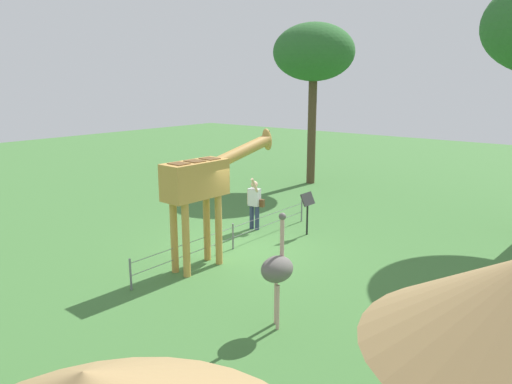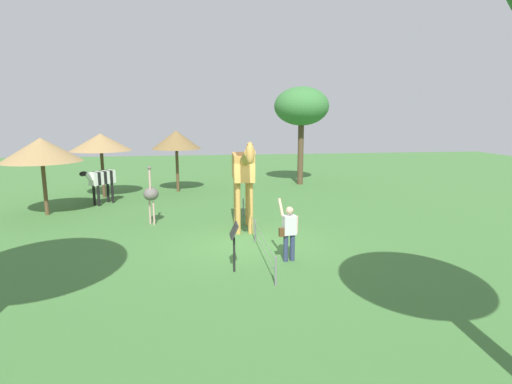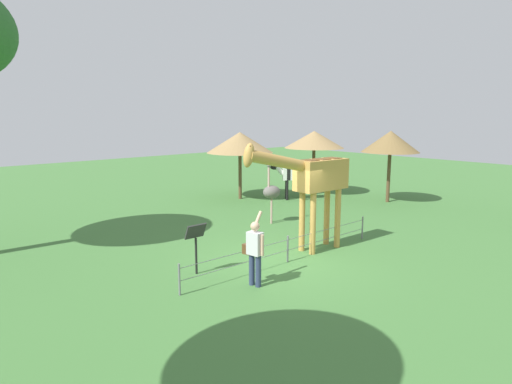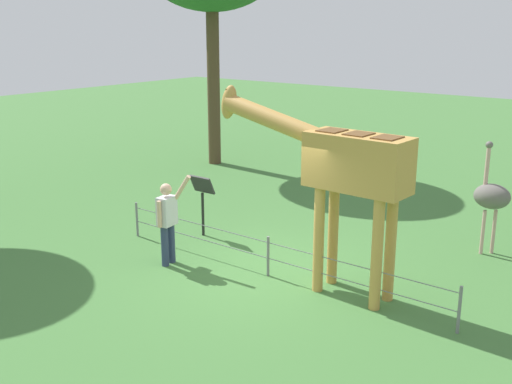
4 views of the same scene
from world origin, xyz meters
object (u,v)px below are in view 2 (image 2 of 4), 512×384
at_px(shade_hut_far, 176,140).
at_px(info_sign, 234,237).
at_px(giraffe, 244,171).
at_px(visitor, 289,230).
at_px(zebra, 101,180).
at_px(ostrich, 151,194).
at_px(tree_west, 301,107).
at_px(shade_hut_aside, 101,142).
at_px(shade_hut_near, 41,150).

xyz_separation_m(shade_hut_far, info_sign, (12.00, 1.98, -1.84)).
height_order(giraffe, shade_hut_far, giraffe).
height_order(giraffe, info_sign, giraffe).
bearing_deg(visitor, zebra, -141.11).
distance_m(zebra, ostrich, 4.79).
distance_m(zebra, tree_west, 11.82).
xyz_separation_m(visitor, tree_west, (-12.80, 3.59, 3.65)).
bearing_deg(tree_west, shade_hut_aside, -77.04).
height_order(visitor, shade_hut_near, shade_hut_near).
xyz_separation_m(giraffe, zebra, (-5.46, -6.00, -1.02)).
relative_size(visitor, shade_hut_far, 0.53).
bearing_deg(ostrich, tree_west, 136.31).
bearing_deg(tree_west, shade_hut_far, -79.03).
bearing_deg(shade_hut_near, tree_west, 115.97).
xyz_separation_m(zebra, shade_hut_near, (1.79, -1.84, 1.54)).
relative_size(giraffe, tree_west, 0.67).
height_order(giraffe, tree_west, tree_west).
distance_m(giraffe, shade_hut_near, 8.67).
xyz_separation_m(giraffe, shade_hut_near, (-3.67, -7.83, 0.52)).
bearing_deg(tree_west, visitor, -15.66).
relative_size(giraffe, zebra, 2.30).
bearing_deg(zebra, visitor, 38.89).
relative_size(zebra, ostrich, 0.74).
relative_size(zebra, shade_hut_near, 0.52).
bearing_deg(tree_west, shade_hut_near, -64.03).
xyz_separation_m(zebra, tree_west, (-4.22, 10.50, 3.39)).
distance_m(giraffe, shade_hut_far, 8.73).
bearing_deg(zebra, giraffe, 47.67).
bearing_deg(info_sign, tree_west, 158.82).
height_order(shade_hut_far, info_sign, shade_hut_far).
height_order(zebra, tree_west, tree_west).
xyz_separation_m(shade_hut_near, shade_hut_aside, (-3.53, 1.55, 0.07)).
bearing_deg(visitor, shade_hut_far, -162.57).
height_order(shade_hut_far, tree_west, tree_west).
height_order(ostrich, shade_hut_near, shade_hut_near).
bearing_deg(shade_hut_near, ostrich, 63.95).
bearing_deg(shade_hut_near, zebra, 134.25).
xyz_separation_m(giraffe, tree_west, (-9.68, 4.51, 2.37)).
height_order(visitor, tree_west, tree_west).
bearing_deg(shade_hut_near, shade_hut_aside, 156.31).
xyz_separation_m(giraffe, visitor, (3.11, 0.92, -1.28)).
height_order(shade_hut_aside, tree_west, tree_west).
height_order(visitor, info_sign, visitor).
bearing_deg(tree_west, ostrich, -43.69).
distance_m(visitor, shade_hut_near, 11.22).
xyz_separation_m(shade_hut_far, tree_west, (-1.39, 7.17, 1.76)).
height_order(zebra, shade_hut_far, shade_hut_far).
height_order(visitor, zebra, visitor).
bearing_deg(shade_hut_near, info_sign, 44.09).
height_order(ostrich, shade_hut_far, shade_hut_far).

